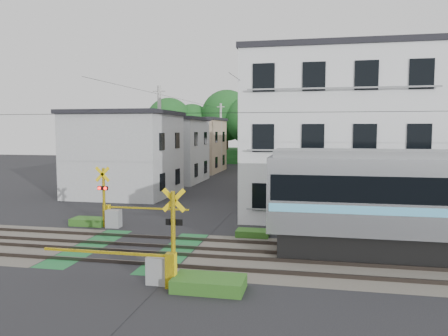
% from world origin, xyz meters
% --- Properties ---
extents(ground, '(120.00, 120.00, 0.00)m').
position_xyz_m(ground, '(0.00, 0.00, 0.00)').
color(ground, black).
extents(track_bed, '(120.00, 120.00, 0.14)m').
position_xyz_m(track_bed, '(0.00, 0.00, 0.04)').
color(track_bed, '#47423A').
rests_on(track_bed, ground).
extents(crossing_signal_near, '(4.74, 0.65, 3.09)m').
position_xyz_m(crossing_signal_near, '(2.59, -3.65, 0.71)').
color(crossing_signal_near, yellow).
rests_on(crossing_signal_near, ground).
extents(crossing_signal_far, '(4.74, 0.65, 3.09)m').
position_xyz_m(crossing_signal_far, '(-2.59, 3.65, 0.71)').
color(crossing_signal_far, yellow).
rests_on(crossing_signal_far, ground).
extents(apartment_block, '(10.20, 8.36, 9.30)m').
position_xyz_m(apartment_block, '(8.50, 9.49, 4.66)').
color(apartment_block, silver).
rests_on(apartment_block, ground).
extents(houses_row, '(22.07, 31.35, 6.80)m').
position_xyz_m(houses_row, '(0.25, 25.92, 3.24)').
color(houses_row, '#AFB2B4').
rests_on(houses_row, ground).
extents(tree_hill, '(40.00, 12.80, 11.89)m').
position_xyz_m(tree_hill, '(0.13, 48.20, 5.43)').
color(tree_hill, '#1A501D').
rests_on(tree_hill, ground).
extents(catenary, '(60.00, 5.04, 7.00)m').
position_xyz_m(catenary, '(6.00, 0.03, 3.70)').
color(catenary, '#2D2D33').
rests_on(catenary, ground).
extents(utility_poles, '(7.90, 42.00, 8.00)m').
position_xyz_m(utility_poles, '(-1.05, 23.01, 4.08)').
color(utility_poles, '#A5A5A0').
rests_on(utility_poles, ground).
extents(pedestrian, '(0.71, 0.54, 1.76)m').
position_xyz_m(pedestrian, '(0.57, 27.41, 0.88)').
color(pedestrian, '#38323F').
rests_on(pedestrian, ground).
extents(weed_patches, '(10.25, 8.80, 0.40)m').
position_xyz_m(weed_patches, '(1.76, -0.09, 0.18)').
color(weed_patches, '#2D5E1E').
rests_on(weed_patches, ground).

